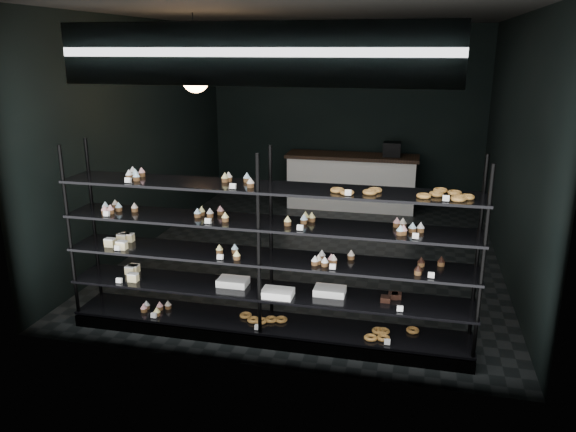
{
  "coord_description": "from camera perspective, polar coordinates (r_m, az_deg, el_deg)",
  "views": [
    {
      "loc": [
        1.34,
        -7.35,
        2.79
      ],
      "look_at": [
        0.06,
        -1.9,
        1.12
      ],
      "focal_mm": 35.0,
      "sensor_mm": 36.0,
      "label": 1
    }
  ],
  "objects": [
    {
      "name": "display_shelf",
      "position": [
        5.53,
        -2.53,
        -6.36
      ],
      "size": [
        4.0,
        0.5,
        1.91
      ],
      "color": "black",
      "rests_on": "room"
    },
    {
      "name": "signage",
      "position": [
        4.62,
        -3.85,
        16.1
      ],
      "size": [
        3.3,
        0.05,
        0.5
      ],
      "color": "#0C0B3B",
      "rests_on": "room"
    },
    {
      "name": "room",
      "position": [
        7.56,
        2.84,
        7.58
      ],
      "size": [
        5.01,
        6.01,
        3.2
      ],
      "color": "black",
      "rests_on": "ground"
    },
    {
      "name": "service_counter",
      "position": [
        10.17,
        6.52,
        3.57
      ],
      "size": [
        2.34,
        0.65,
        1.23
      ],
      "color": "silver",
      "rests_on": "room"
    },
    {
      "name": "pendant_lamp",
      "position": [
        6.82,
        -9.39,
        13.59
      ],
      "size": [
        0.32,
        0.32,
        0.89
      ],
      "color": "black",
      "rests_on": "room"
    }
  ]
}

